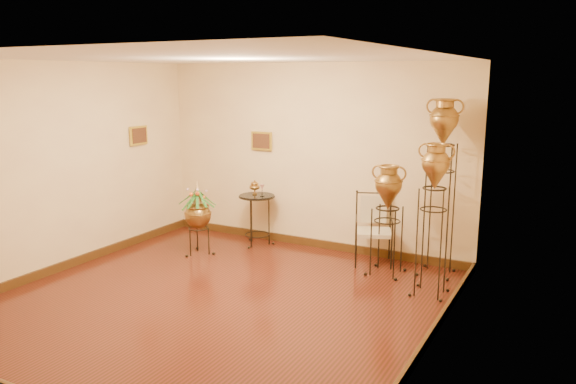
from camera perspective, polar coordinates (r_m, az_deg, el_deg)
The scene contains 8 objects.
ground at distance 6.81m, azimuth -7.20°, elevation -10.89°, with size 5.00×5.00×0.00m, color #571B14.
room_shell at distance 6.36m, azimuth -7.60°, elevation 3.72°, with size 5.02×5.02×2.81m.
amphora_tall at distance 7.55m, azimuth 15.22°, elevation 0.59°, with size 0.50×0.50×2.35m.
amphora_mid at distance 6.87m, azimuth 14.50°, elevation -2.67°, with size 0.52×0.52×1.87m.
amphora_short at distance 7.52m, azimuth 10.05°, elevation -2.77°, with size 0.53×0.53×1.50m.
planter_urn at distance 8.36m, azimuth -9.14°, elevation -2.02°, with size 0.81×0.81×1.14m.
armchair at distance 7.95m, azimuth 8.69°, elevation -3.79°, with size 0.71×0.69×0.99m.
side_table at distance 8.78m, azimuth -3.16°, elevation -2.75°, with size 0.66×0.66×1.00m.
Camera 1 is at (3.70, -5.09, 2.61)m, focal length 35.00 mm.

